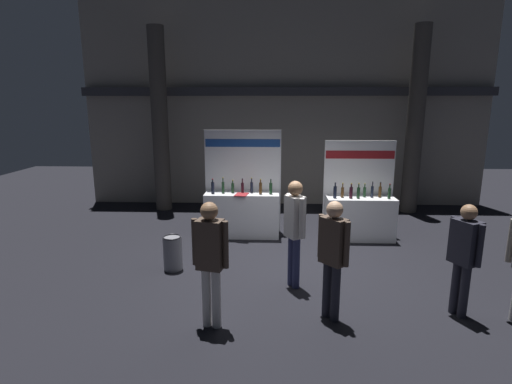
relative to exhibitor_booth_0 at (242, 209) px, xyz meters
name	(u,v)px	position (x,y,z in m)	size (l,w,h in m)	color
ground_plane	(292,268)	(1.06, -1.92, -0.62)	(24.00, 24.00, 0.00)	black
hall_colonnade	(285,104)	(1.06, 3.06, 2.39)	(11.80, 1.22, 6.09)	gray
exhibitor_booth_0	(242,209)	(0.00, 0.00, 0.00)	(1.78, 0.74, 2.42)	white
exhibitor_booth_1	(359,214)	(2.67, -0.12, -0.04)	(1.59, 0.66, 2.20)	white
trash_bin	(173,253)	(-1.14, -2.03, -0.29)	(0.35, 0.35, 0.64)	slate
visitor_0	(210,254)	(-0.14, -3.93, 0.44)	(0.50, 0.31, 1.77)	silver
visitor_1	(333,251)	(1.53, -3.66, 0.40)	(0.40, 0.42, 1.73)	#23232D
visitor_2	(295,225)	(1.05, -2.65, 0.45)	(0.35, 0.42, 1.81)	navy
visitor_3	(464,251)	(3.39, -3.50, 0.37)	(0.39, 0.49, 1.66)	#23232D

